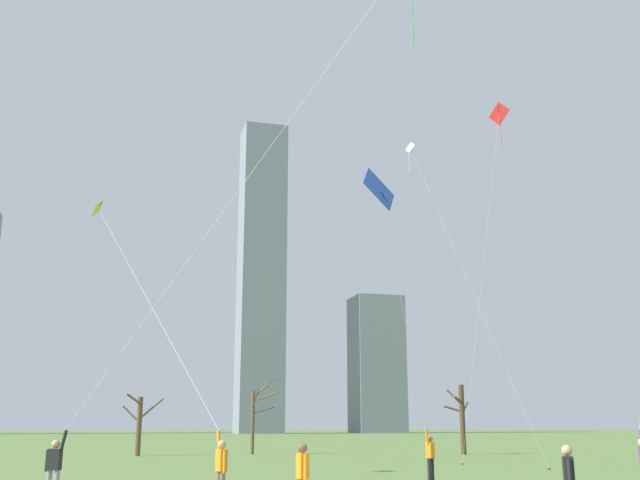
# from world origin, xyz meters

# --- Properties ---
(kite_flyer_midfield_center_yellow) EXTENTS (4.19, 11.43, 11.06)m
(kite_flyer_midfield_center_yellow) POSITION_xyz_m (-3.50, 5.76, 2.07)
(kite_flyer_midfield_center_yellow) COLOR #726656
(kite_flyer_midfield_center_yellow) RESTS_ON ground
(kite_flyer_foreground_right_green) EXTENTS (7.69, 8.18, 13.05)m
(kite_flyer_foreground_right_green) POSITION_xyz_m (-5.89, 4.78, 3.04)
(kite_flyer_foreground_right_green) COLOR gray
(kite_flyer_foreground_right_green) RESTS_ON ground
(kite_flyer_foreground_left_blue) EXTENTS (4.70, 6.37, 9.31)m
(kite_flyer_foreground_left_blue) POSITION_xyz_m (4.18, 8.39, 2.68)
(kite_flyer_foreground_left_blue) COLOR black
(kite_flyer_foreground_left_blue) RESTS_ON ground
(bystander_strolling_midfield) EXTENTS (0.23, 0.51, 1.62)m
(bystander_strolling_midfield) POSITION_xyz_m (-1.69, 1.42, 0.90)
(bystander_strolling_midfield) COLOR #726656
(bystander_strolling_midfield) RESTS_ON ground
(distant_kite_drifting_left_red) EXTENTS (2.66, 2.44, 19.21)m
(distant_kite_drifting_left_red) POSITION_xyz_m (13.59, 18.54, 17.41)
(distant_kite_drifting_left_red) COLOR red
(distant_kite_drifting_left_red) RESTS_ON ground
(distant_kite_low_near_trees_white) EXTENTS (4.33, 5.46, 17.27)m
(distant_kite_low_near_trees_white) POSITION_xyz_m (9.72, 19.78, 14.79)
(distant_kite_low_near_trees_white) COLOR white
(distant_kite_low_near_trees_white) RESTS_ON ground
(bare_tree_rightmost) EXTENTS (1.68, 1.56, 5.11)m
(bare_tree_rightmost) POSITION_xyz_m (3.70, 35.60, 2.53)
(bare_tree_rightmost) COLOR brown
(bare_tree_rightmost) RESTS_ON ground
(bare_tree_leftmost) EXTENTS (2.26, 2.23, 4.59)m
(bare_tree_leftmost) POSITION_xyz_m (17.11, 31.55, 2.48)
(bare_tree_leftmost) COLOR #4C3828
(bare_tree_leftmost) RESTS_ON ground
(bare_tree_far_right_edge) EXTENTS (2.63, 0.77, 3.91)m
(bare_tree_far_right_edge) POSITION_xyz_m (-3.97, 34.99, 2.00)
(bare_tree_far_right_edge) COLOR brown
(bare_tree_far_right_edge) RESTS_ON ground
(skyline_short_annex) EXTENTS (10.37, 9.31, 28.75)m
(skyline_short_annex) POSITION_xyz_m (48.90, 135.58, 14.38)
(skyline_short_annex) COLOR gray
(skyline_short_annex) RESTS_ON ground
(skyline_wide_slab) EXTENTS (9.11, 7.98, 64.47)m
(skyline_wide_slab) POSITION_xyz_m (23.00, 133.62, 32.24)
(skyline_wide_slab) COLOR gray
(skyline_wide_slab) RESTS_ON ground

